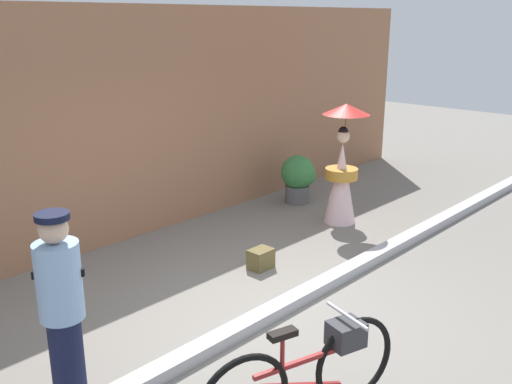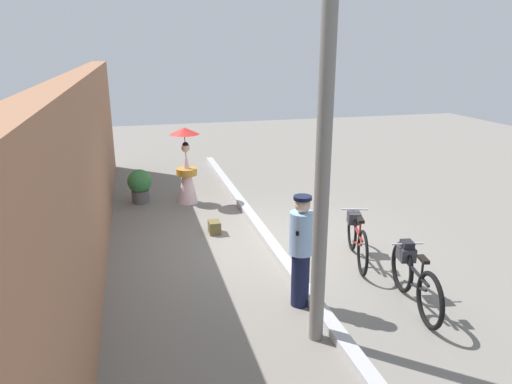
{
  "view_description": "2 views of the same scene",
  "coord_description": "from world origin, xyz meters",
  "px_view_note": "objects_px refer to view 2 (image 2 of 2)",
  "views": [
    {
      "loc": [
        -4.06,
        -3.57,
        3.01
      ],
      "look_at": [
        0.12,
        0.35,
        1.27
      ],
      "focal_mm": 40.37,
      "sensor_mm": 36.0,
      "label": 1
    },
    {
      "loc": [
        -7.89,
        2.35,
        3.6
      ],
      "look_at": [
        0.57,
        0.11,
        0.87
      ],
      "focal_mm": 32.93,
      "sensor_mm": 36.0,
      "label": 2
    }
  ],
  "objects_px": {
    "bicycle_far_side": "(357,236)",
    "person_with_parasol": "(186,168)",
    "bicycle_near_officer": "(414,277)",
    "backpack_on_pavement": "(215,227)",
    "utility_pole": "(323,156)",
    "person_officer": "(301,249)",
    "potted_plant_by_door": "(140,184)"
  },
  "relations": [
    {
      "from": "bicycle_far_side",
      "to": "person_with_parasol",
      "type": "relative_size",
      "value": 0.95
    },
    {
      "from": "bicycle_near_officer",
      "to": "backpack_on_pavement",
      "type": "relative_size",
      "value": 5.85
    },
    {
      "from": "bicycle_far_side",
      "to": "utility_pole",
      "type": "distance_m",
      "value": 3.21
    },
    {
      "from": "bicycle_near_officer",
      "to": "person_officer",
      "type": "xyz_separation_m",
      "value": [
        0.41,
        1.57,
        0.44
      ]
    },
    {
      "from": "bicycle_near_officer",
      "to": "backpack_on_pavement",
      "type": "bearing_deg",
      "value": 33.71
    },
    {
      "from": "bicycle_near_officer",
      "to": "person_officer",
      "type": "height_order",
      "value": "person_officer"
    },
    {
      "from": "bicycle_far_side",
      "to": "person_with_parasol",
      "type": "bearing_deg",
      "value": 32.17
    },
    {
      "from": "potted_plant_by_door",
      "to": "backpack_on_pavement",
      "type": "height_order",
      "value": "potted_plant_by_door"
    },
    {
      "from": "person_officer",
      "to": "potted_plant_by_door",
      "type": "bearing_deg",
      "value": 21.03
    },
    {
      "from": "bicycle_near_officer",
      "to": "bicycle_far_side",
      "type": "xyz_separation_m",
      "value": [
        1.59,
        0.1,
        -0.01
      ]
    },
    {
      "from": "potted_plant_by_door",
      "to": "utility_pole",
      "type": "height_order",
      "value": "utility_pole"
    },
    {
      "from": "person_officer",
      "to": "potted_plant_by_door",
      "type": "relative_size",
      "value": 2.05
    },
    {
      "from": "person_with_parasol",
      "to": "backpack_on_pavement",
      "type": "relative_size",
      "value": 6.08
    },
    {
      "from": "person_officer",
      "to": "potted_plant_by_door",
      "type": "height_order",
      "value": "person_officer"
    },
    {
      "from": "potted_plant_by_door",
      "to": "bicycle_near_officer",
      "type": "bearing_deg",
      "value": -147.95
    },
    {
      "from": "utility_pole",
      "to": "bicycle_far_side",
      "type": "bearing_deg",
      "value": -37.65
    },
    {
      "from": "bicycle_far_side",
      "to": "potted_plant_by_door",
      "type": "relative_size",
      "value": 2.12
    },
    {
      "from": "person_with_parasol",
      "to": "backpack_on_pavement",
      "type": "xyz_separation_m",
      "value": [
        -2.1,
        -0.29,
        -0.73
      ]
    },
    {
      "from": "bicycle_far_side",
      "to": "person_officer",
      "type": "distance_m",
      "value": 1.94
    },
    {
      "from": "bicycle_far_side",
      "to": "backpack_on_pavement",
      "type": "distance_m",
      "value": 2.87
    },
    {
      "from": "person_with_parasol",
      "to": "utility_pole",
      "type": "height_order",
      "value": "utility_pole"
    },
    {
      "from": "bicycle_near_officer",
      "to": "person_with_parasol",
      "type": "relative_size",
      "value": 0.96
    },
    {
      "from": "bicycle_near_officer",
      "to": "utility_pole",
      "type": "xyz_separation_m",
      "value": [
        -0.41,
        1.65,
        1.96
      ]
    },
    {
      "from": "backpack_on_pavement",
      "to": "utility_pole",
      "type": "distance_m",
      "value": 4.51
    },
    {
      "from": "bicycle_near_officer",
      "to": "person_with_parasol",
      "type": "distance_m",
      "value": 6.11
    },
    {
      "from": "potted_plant_by_door",
      "to": "backpack_on_pavement",
      "type": "distance_m",
      "value": 2.79
    },
    {
      "from": "bicycle_far_side",
      "to": "backpack_on_pavement",
      "type": "bearing_deg",
      "value": 50.0
    },
    {
      "from": "bicycle_far_side",
      "to": "person_with_parasol",
      "type": "distance_m",
      "value": 4.66
    },
    {
      "from": "bicycle_far_side",
      "to": "utility_pole",
      "type": "xyz_separation_m",
      "value": [
        -2.01,
        1.55,
        1.97
      ]
    },
    {
      "from": "potted_plant_by_door",
      "to": "utility_pole",
      "type": "relative_size",
      "value": 0.17
    },
    {
      "from": "backpack_on_pavement",
      "to": "potted_plant_by_door",
      "type": "bearing_deg",
      "value": 29.6
    },
    {
      "from": "utility_pole",
      "to": "backpack_on_pavement",
      "type": "bearing_deg",
      "value": 9.42
    }
  ]
}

